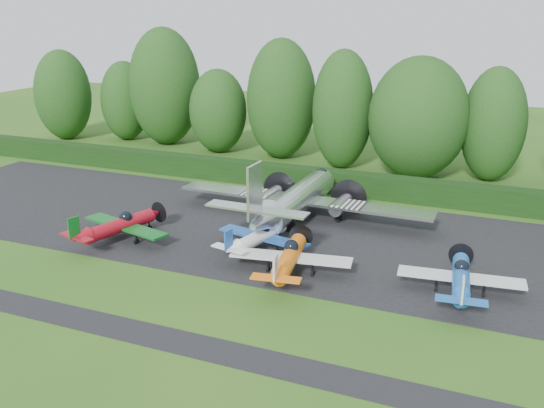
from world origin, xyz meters
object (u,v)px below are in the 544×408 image
at_px(light_plane_white, 259,237).
at_px(light_plane_orange, 289,258).
at_px(transport_plane, 296,200).
at_px(light_plane_blue, 461,278).
at_px(light_plane_red, 119,225).

xyz_separation_m(light_plane_white, light_plane_orange, (3.23, -2.84, 0.13)).
xyz_separation_m(transport_plane, light_plane_blue, (12.84, -7.99, -0.69)).
relative_size(transport_plane, light_plane_orange, 2.58).
bearing_deg(light_plane_orange, light_plane_red, -174.25).
bearing_deg(light_plane_blue, light_plane_orange, -167.07).
bearing_deg(light_plane_blue, light_plane_white, 178.90).
xyz_separation_m(transport_plane, light_plane_red, (-9.96, -8.37, -0.64)).
distance_m(transport_plane, light_plane_white, 6.38).
bearing_deg(light_plane_white, light_plane_red, -179.83).
distance_m(transport_plane, light_plane_red, 13.03).
bearing_deg(light_plane_blue, transport_plane, 154.25).
relative_size(light_plane_red, light_plane_orange, 0.98).
bearing_deg(light_plane_white, light_plane_orange, -53.02).
distance_m(light_plane_white, light_plane_blue, 13.20).
bearing_deg(light_plane_red, light_plane_orange, -17.78).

